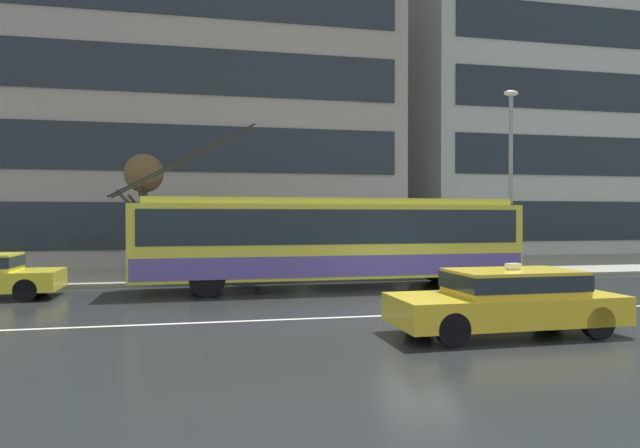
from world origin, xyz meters
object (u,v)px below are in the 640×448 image
Objects in this scene: trolleybus at (331,239)px; street_lamp at (511,166)px; taxi_oncoming_near at (508,298)px; pedestrian_at_shelter at (235,234)px; pedestrian_approaching_curb at (198,232)px; pedestrian_walking_past at (260,235)px; street_tree_bare at (144,177)px; bus_shelter at (268,225)px.

street_lamp reaches higher than trolleybus.
trolleybus is 7.80m from taxi_oncoming_near.
pedestrian_approaching_curb is (-1.40, 0.19, 0.08)m from pedestrian_at_shelter.
pedestrian_walking_past is 5.35m from street_tree_bare.
pedestrian_walking_past is (2.17, -2.28, -0.04)m from pedestrian_approaching_curb.
taxi_oncoming_near is 12.05m from street_lamp.
taxi_oncoming_near is 0.63× the size of street_lamp.
trolleybus is 8.55m from street_lamp.
street_tree_bare is (-2.01, 0.29, 2.09)m from pedestrian_approaching_curb.
pedestrian_walking_past is at bearing -110.02° from bus_shelter.
bus_shelter reaches higher than pedestrian_approaching_curb.
street_tree_bare is (-3.41, 0.48, 2.17)m from pedestrian_at_shelter.
trolleybus reaches higher than pedestrian_approaching_curb.
pedestrian_walking_past reaches higher than taxi_oncoming_near.
taxi_oncoming_near is 2.30× the size of pedestrian_walking_past.
trolleybus is 3.56m from bus_shelter.
street_lamp is at bearing -9.45° from street_tree_bare.
pedestrian_approaching_curb is 0.42× the size of street_tree_bare.
bus_shelter is at bearing -42.75° from pedestrian_at_shelter.
pedestrian_walking_past reaches higher than pedestrian_approaching_curb.
pedestrian_at_shelter is 11.08m from street_lamp.
taxi_oncoming_near is 2.34× the size of pedestrian_approaching_curb.
pedestrian_walking_past is (-0.38, -1.03, -0.32)m from bus_shelter.
pedestrian_approaching_curb is at bearing -8.30° from street_tree_bare.
pedestrian_walking_past is at bearing -46.44° from pedestrian_approaching_curb.
street_lamp is 14.20m from street_tree_bare.
taxi_oncoming_near is at bearing -62.98° from pedestrian_approaching_curb.
street_tree_bare is at bearing 123.53° from taxi_oncoming_near.
trolleybus is at bearing -45.43° from pedestrian_walking_past.
bus_shelter is 9.76m from street_lamp.
bus_shelter is at bearing -18.72° from street_tree_bare.
bus_shelter is 2.85m from pedestrian_approaching_curb.
pedestrian_at_shelter is (-2.82, 4.17, 0.04)m from trolleybus.
pedestrian_walking_past reaches higher than pedestrian_at_shelter.
street_lamp is at bearing -9.89° from pedestrian_at_shelter.
street_tree_bare is (-6.23, 4.66, 2.21)m from trolleybus.
trolleybus reaches higher than street_tree_bare.
pedestrian_approaching_curb is at bearing 117.02° from taxi_oncoming_near.
street_tree_bare reaches higher than bus_shelter.
street_lamp is at bearing 16.67° from trolleybus.
trolleybus is at bearing 103.75° from taxi_oncoming_near.
bus_shelter is 1.79× the size of pedestrian_walking_past.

